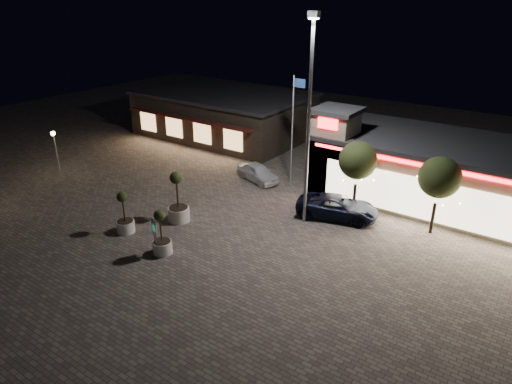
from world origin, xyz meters
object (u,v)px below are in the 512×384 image
Objects in this scene: planter_left at (178,206)px; planter_mid at (125,220)px; white_sedan at (258,172)px; pickup_truck at (337,207)px; valet_sign at (154,231)px.

planter_left is 1.26× the size of planter_mid.
white_sedan is 1.49× the size of planter_mid.
valet_sign is at bearing 131.60° from pickup_truck.
valet_sign is at bearing -64.14° from planter_left.
white_sedan is 8.38m from planter_left.
planter_left reaches higher than white_sedan.
white_sedan is at bearing 88.27° from planter_left.
planter_left reaches higher than valet_sign.
planter_left is at bearing 61.23° from planter_mid.
planter_mid is (-1.60, -2.91, -0.21)m from planter_left.
planter_left is at bearing 115.86° from valet_sign.
pickup_truck is at bearing 57.69° from valet_sign.
valet_sign is at bearing -153.86° from white_sedan.
white_sedan is at bearing 57.95° from pickup_truck.
valet_sign reaches higher than white_sedan.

